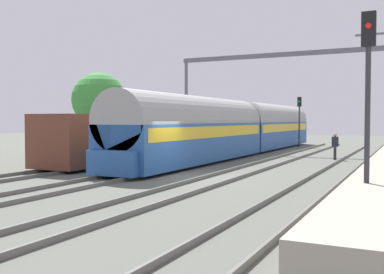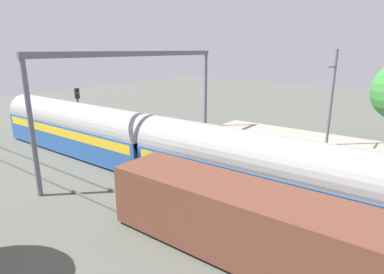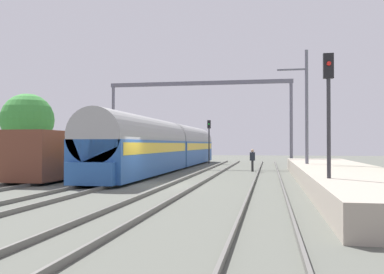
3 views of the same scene
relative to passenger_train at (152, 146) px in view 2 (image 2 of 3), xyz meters
name	(u,v)px [view 2 (image 2 of 3)]	position (x,y,z in m)	size (l,w,h in m)	color
passenger_train	(152,146)	(0.00, 0.00, 0.00)	(2.93, 32.85, 3.82)	#28569E
freight_car	(258,227)	(-4.14, -9.42, -0.50)	(2.80, 13.00, 2.70)	brown
person_crossing	(235,141)	(7.10, -2.15, -0.94)	(0.40, 0.24, 1.73)	#2D2D2D
railway_signal_far	(78,108)	(1.92, 10.68, 1.07)	(0.36, 0.30, 4.73)	#2D2D33
catenary_gantry	(141,79)	(2.07, 2.92, 3.95)	(16.83, 0.28, 7.86)	slate
catenary_pole_east_mid	(331,103)	(10.64, -8.07, 2.18)	(1.90, 0.20, 8.00)	slate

